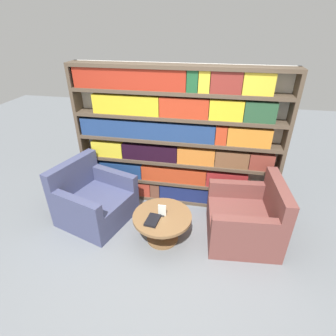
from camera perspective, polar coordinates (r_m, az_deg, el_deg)
name	(u,v)px	position (r m, az deg, el deg)	size (l,w,h in m)	color
ground_plane	(159,258)	(3.48, -1.91, -19.08)	(14.00, 14.00, 0.00)	slate
bookshelf	(176,140)	(3.91, 1.76, 6.21)	(3.04, 0.30, 2.12)	silver
armchair_left	(94,201)	(4.03, -15.90, -6.94)	(1.13, 1.13, 0.87)	#42476B
armchair_right	(246,220)	(3.70, 16.67, -10.78)	(0.97, 0.98, 0.87)	brown
coffee_table	(162,222)	(3.52, -1.25, -11.72)	(0.77, 0.77, 0.41)	brown
table_sign	(162,211)	(3.40, -1.29, -9.36)	(0.10, 0.06, 0.17)	black
stray_book	(153,220)	(3.35, -3.36, -11.27)	(0.18, 0.25, 0.03)	black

